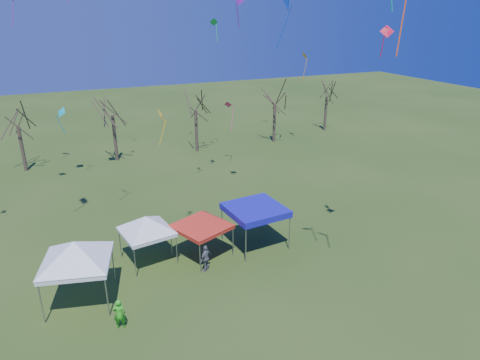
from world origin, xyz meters
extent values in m
plane|color=#294716|center=(0.00, 0.00, 0.00)|extent=(140.00, 140.00, 0.00)
cylinder|color=#3D2D21|center=(-10.77, 24.65, 2.14)|extent=(0.32, 0.32, 4.28)
cylinder|color=#3D2D21|center=(-2.37, 24.38, 2.32)|extent=(0.32, 0.32, 4.64)
cylinder|color=#3D2D21|center=(6.03, 24.04, 2.24)|extent=(0.32, 0.32, 4.49)
cylinder|color=#3D2D21|center=(15.36, 24.00, 2.24)|extent=(0.32, 0.32, 4.47)
cylinder|color=#3D2D21|center=(23.72, 26.07, 2.12)|extent=(0.32, 0.32, 4.23)
cylinder|color=gray|center=(-9.30, 0.69, 1.07)|extent=(0.06, 0.06, 2.15)
cylinder|color=gray|center=(-8.60, 3.61, 1.07)|extent=(0.06, 0.06, 2.15)
cylinder|color=gray|center=(-6.38, -0.02, 1.07)|extent=(0.06, 0.06, 2.15)
cylinder|color=gray|center=(-5.67, 2.91, 1.07)|extent=(0.06, 0.06, 2.15)
cube|color=white|center=(-7.49, 1.80, 2.28)|extent=(3.89, 3.89, 0.26)
pyramid|color=white|center=(-7.49, 1.80, 3.48)|extent=(4.43, 4.43, 1.07)
cylinder|color=gray|center=(-4.52, 2.79, 0.91)|extent=(0.05, 0.05, 1.82)
cylinder|color=gray|center=(-4.95, 5.31, 0.91)|extent=(0.05, 0.05, 1.82)
cylinder|color=gray|center=(-2.01, 3.22, 0.91)|extent=(0.05, 0.05, 1.82)
cylinder|color=gray|center=(-2.44, 5.74, 0.91)|extent=(0.05, 0.05, 1.82)
cube|color=white|center=(-3.48, 4.27, 1.93)|extent=(3.15, 3.15, 0.22)
pyramid|color=white|center=(-3.48, 4.27, 2.95)|extent=(3.81, 3.81, 0.91)
cylinder|color=gray|center=(-1.06, 1.72, 0.95)|extent=(0.06, 0.06, 1.89)
cylinder|color=gray|center=(-2.07, 4.16, 0.95)|extent=(0.06, 0.06, 1.89)
cylinder|color=gray|center=(1.38, 2.73, 0.95)|extent=(0.06, 0.06, 1.89)
cylinder|color=gray|center=(0.37, 5.18, 0.95)|extent=(0.06, 0.06, 1.89)
cube|color=red|center=(-0.35, 3.45, 2.00)|extent=(3.71, 3.71, 0.23)
pyramid|color=red|center=(-0.35, 3.45, 3.06)|extent=(3.70, 3.70, 0.95)
cylinder|color=gray|center=(1.80, 1.76, 1.12)|extent=(0.07, 0.07, 2.24)
cylinder|color=gray|center=(1.50, 4.88, 1.12)|extent=(0.07, 0.07, 2.24)
cylinder|color=gray|center=(4.92, 2.05, 1.12)|extent=(0.07, 0.07, 2.24)
cylinder|color=gray|center=(4.62, 5.17, 1.12)|extent=(0.07, 0.07, 2.24)
cube|color=#1110A6|center=(3.21, 3.47, 2.37)|extent=(3.66, 3.66, 0.27)
cube|color=#1110A6|center=(3.21, 3.47, 2.57)|extent=(3.66, 3.66, 0.13)
imported|color=slate|center=(-0.67, 1.87, 0.82)|extent=(1.01, 0.90, 1.64)
imported|color=green|center=(-5.99, -1.09, 0.78)|extent=(0.64, 0.49, 1.56)
cone|color=#D42F61|center=(7.47, 18.49, 6.00)|extent=(0.97, 0.93, 0.67)
cube|color=#D42F61|center=(7.80, 18.22, 4.68)|extent=(0.59, 0.71, 2.25)
cone|color=green|center=(7.28, 21.37, 13.17)|extent=(0.85, 0.54, 0.74)
cube|color=green|center=(7.54, 21.32, 12.20)|extent=(0.15, 0.56, 1.56)
cube|color=#FD540D|center=(5.59, -4.58, 13.76)|extent=(0.40, 0.26, 2.87)
cone|color=orange|center=(17.50, 21.66, 9.78)|extent=(0.74, 1.09, 0.92)
cube|color=orange|center=(17.46, 21.46, 8.31)|extent=(0.44, 0.11, 2.44)
cone|color=yellow|center=(-2.24, 3.74, 8.90)|extent=(0.66, 0.96, 0.84)
cube|color=yellow|center=(-2.30, 3.54, 8.00)|extent=(0.45, 0.18, 1.37)
cone|color=#0CA3B4|center=(-6.97, 21.11, 6.00)|extent=(1.10, 1.18, 0.85)
cube|color=#0CA3B4|center=(-7.16, 21.39, 4.85)|extent=(0.61, 0.45, 1.82)
cone|color=red|center=(8.52, -0.48, 13.09)|extent=(0.85, 0.73, 0.63)
cube|color=red|center=(8.38, -0.41, 12.36)|extent=(0.19, 0.32, 1.11)
cube|color=#123CC0|center=(3.31, 0.80, 13.29)|extent=(0.56, 0.56, 2.00)
cube|color=purple|center=(-9.32, 21.31, 14.04)|extent=(0.46, 0.52, 2.16)
cube|color=purple|center=(4.59, 9.42, 13.81)|extent=(0.32, 0.25, 1.57)
camera|label=1|loc=(-7.31, -18.37, 13.95)|focal=32.00mm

